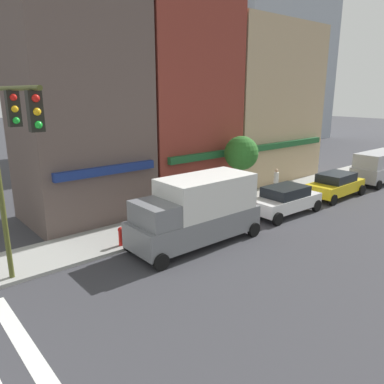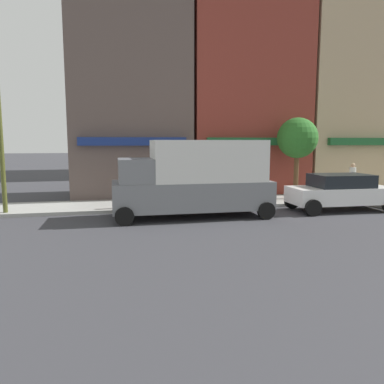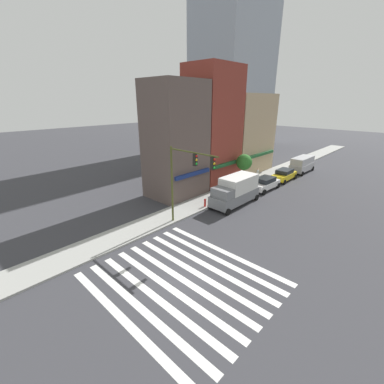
% 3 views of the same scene
% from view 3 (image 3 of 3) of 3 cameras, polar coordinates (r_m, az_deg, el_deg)
% --- Properties ---
extents(ground_plane, '(200.00, 200.00, 0.00)m').
position_cam_3_polar(ground_plane, '(16.89, -2.05, -18.89)').
color(ground_plane, '#38383D').
extents(sidewalk_left, '(120.00, 3.00, 0.15)m').
position_cam_3_polar(sidewalk_left, '(21.95, -16.15, -9.58)').
color(sidewalk_left, '#9E9E99').
rests_on(sidewalk_left, ground_plane).
extents(crosswalk_stripes, '(8.99, 10.80, 0.01)m').
position_cam_3_polar(crosswalk_stripes, '(16.89, -2.05, -18.88)').
color(crosswalk_stripes, silver).
rests_on(crosswalk_stripes, ground_plane).
extents(storefront_row, '(21.99, 5.30, 14.58)m').
position_cam_3_polar(storefront_row, '(34.55, 5.84, 12.81)').
color(storefront_row, brown).
rests_on(storefront_row, ground_plane).
extents(traffic_signal, '(0.32, 5.06, 6.95)m').
position_cam_3_polar(traffic_signal, '(20.81, -1.31, 4.32)').
color(traffic_signal, '#474C1E').
rests_on(traffic_signal, ground_plane).
extents(box_truck_grey, '(6.21, 2.42, 3.04)m').
position_cam_3_polar(box_truck_grey, '(27.39, 9.64, 0.39)').
color(box_truck_grey, slate).
rests_on(box_truck_grey, ground_plane).
extents(sedan_white, '(4.45, 2.02, 1.59)m').
position_cam_3_polar(sedan_white, '(32.97, 15.93, 1.88)').
color(sedan_white, white).
rests_on(sedan_white, ground_plane).
extents(sedan_yellow, '(4.44, 2.02, 1.59)m').
position_cam_3_polar(sedan_yellow, '(37.66, 19.81, 3.66)').
color(sedan_yellow, yellow).
rests_on(sedan_yellow, ground_plane).
extents(van_silver, '(5.01, 2.22, 2.34)m').
position_cam_3_polar(van_silver, '(43.10, 23.27, 5.76)').
color(van_silver, '#B7B7BC').
rests_on(van_silver, ground_plane).
extents(pedestrian_white_shirt, '(0.32, 0.32, 1.77)m').
position_cam_3_polar(pedestrian_white_shirt, '(35.86, 14.34, 3.83)').
color(pedestrian_white_shirt, '#23232D').
rests_on(pedestrian_white_shirt, sidewalk_left).
extents(fire_hydrant, '(0.24, 0.24, 0.84)m').
position_cam_3_polar(fire_hydrant, '(26.49, 2.91, -2.28)').
color(fire_hydrant, red).
rests_on(fire_hydrant, sidewalk_left).
extents(street_tree, '(2.00, 2.00, 4.02)m').
position_cam_3_polar(street_tree, '(33.15, 11.50, 6.48)').
color(street_tree, brown).
rests_on(street_tree, sidewalk_left).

